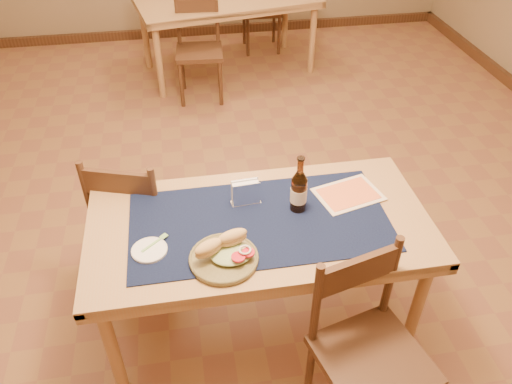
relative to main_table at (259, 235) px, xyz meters
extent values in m
cube|color=brown|center=(0.00, 0.80, -0.68)|extent=(6.00, 7.00, 0.02)
cylinder|color=#9D764A|center=(-0.72, -0.32, -0.31)|extent=(0.06, 0.06, 0.71)
cylinder|color=#9D764A|center=(0.72, -0.32, -0.31)|extent=(0.06, 0.06, 0.71)
cylinder|color=#9D764A|center=(-0.72, 0.32, -0.31)|extent=(0.06, 0.06, 0.71)
cylinder|color=#9D764A|center=(0.72, 0.32, -0.31)|extent=(0.06, 0.06, 0.71)
cube|color=#9D764A|center=(0.00, 0.00, 0.06)|extent=(1.60, 0.80, 0.04)
cube|color=#0E1A36|center=(0.00, 0.00, 0.09)|extent=(1.20, 0.60, 0.01)
cube|color=#452A18|center=(0.00, 4.27, -0.62)|extent=(6.00, 0.06, 0.10)
cylinder|color=#9D764A|center=(-0.46, 2.75, -0.31)|extent=(0.06, 0.06, 0.71)
cylinder|color=#9D764A|center=(1.08, 3.05, -0.31)|extent=(0.06, 0.06, 0.71)
cylinder|color=#9D764A|center=(-0.60, 3.45, -0.31)|extent=(0.06, 0.06, 0.71)
cylinder|color=#9D764A|center=(0.95, 3.74, -0.31)|extent=(0.06, 0.06, 0.71)
cube|color=#9D764A|center=(0.24, 3.25, 0.06)|extent=(1.86, 1.17, 0.04)
cylinder|color=#452A18|center=(-0.37, 0.64, -0.44)|extent=(0.04, 0.04, 0.45)
cylinder|color=#452A18|center=(-0.71, 0.75, -0.44)|extent=(0.04, 0.04, 0.45)
cylinder|color=#452A18|center=(-0.48, 0.29, -0.44)|extent=(0.04, 0.04, 0.45)
cylinder|color=#452A18|center=(-0.82, 0.41, -0.44)|extent=(0.04, 0.04, 0.45)
cube|color=#452A18|center=(-0.59, 0.52, -0.22)|extent=(0.53, 0.53, 0.04)
cube|color=#452A18|center=(-0.65, 0.34, 0.13)|extent=(0.35, 0.14, 0.14)
cylinder|color=#452A18|center=(-0.48, 0.28, 0.01)|extent=(0.04, 0.04, 0.46)
cylinder|color=#452A18|center=(-0.83, 0.40, 0.01)|extent=(0.04, 0.04, 0.46)
cylinder|color=#452A18|center=(0.15, -0.48, -0.44)|extent=(0.04, 0.04, 0.46)
cylinder|color=#452A18|center=(0.51, -0.39, -0.44)|extent=(0.04, 0.04, 0.46)
cube|color=#452A18|center=(0.38, -0.61, -0.21)|extent=(0.52, 0.52, 0.04)
cube|color=#452A18|center=(0.33, -0.42, 0.15)|extent=(0.36, 0.12, 0.14)
cylinder|color=#452A18|center=(0.15, -0.47, 0.02)|extent=(0.04, 0.04, 0.47)
cylinder|color=#452A18|center=(0.51, -0.38, 0.02)|extent=(0.04, 0.04, 0.47)
cylinder|color=#452A18|center=(-0.28, 2.53, -0.44)|extent=(0.04, 0.04, 0.45)
cylinder|color=#452A18|center=(0.08, 2.50, -0.44)|extent=(0.04, 0.04, 0.45)
cylinder|color=#452A18|center=(-0.25, 2.89, -0.44)|extent=(0.04, 0.04, 0.45)
cylinder|color=#452A18|center=(0.10, 2.86, -0.44)|extent=(0.04, 0.04, 0.45)
cube|color=#452A18|center=(-0.09, 2.69, -0.22)|extent=(0.45, 0.45, 0.04)
cube|color=#452A18|center=(-0.07, 2.88, 0.13)|extent=(0.36, 0.06, 0.14)
cylinder|color=#452A18|center=(-0.25, 2.90, 0.01)|extent=(0.04, 0.04, 0.46)
cylinder|color=#452A18|center=(0.10, 2.87, 0.01)|extent=(0.04, 0.04, 0.46)
cylinder|color=#452A18|center=(0.85, 3.90, -0.45)|extent=(0.03, 0.03, 0.43)
cylinder|color=#452A18|center=(0.51, 3.91, -0.45)|extent=(0.03, 0.03, 0.43)
cylinder|color=#452A18|center=(0.84, 3.56, -0.45)|extent=(0.03, 0.03, 0.43)
cylinder|color=#452A18|center=(0.50, 3.57, -0.45)|extent=(0.03, 0.03, 0.43)
cube|color=#452A18|center=(0.67, 3.73, -0.23)|extent=(0.42, 0.42, 0.04)
cylinder|color=olive|center=(-0.19, -0.22, 0.10)|extent=(0.30, 0.30, 0.02)
torus|color=olive|center=(-0.19, -0.22, 0.10)|extent=(0.30, 0.30, 0.01)
ellipsoid|color=#A1B57C|center=(-0.16, -0.22, 0.12)|extent=(0.18, 0.14, 0.03)
ellipsoid|color=tan|center=(-0.25, -0.22, 0.16)|extent=(0.14, 0.11, 0.07)
ellipsoid|color=tan|center=(-0.15, -0.17, 0.17)|extent=(0.14, 0.09, 0.07)
cylinder|color=red|center=(-0.14, -0.26, 0.14)|extent=(0.06, 0.06, 0.01)
cylinder|color=red|center=(-0.09, -0.24, 0.14)|extent=(0.06, 0.06, 0.01)
torus|color=silver|center=(-0.10, -0.24, 0.15)|extent=(0.06, 0.06, 0.01)
cylinder|color=white|center=(-0.51, -0.11, 0.09)|extent=(0.16, 0.16, 0.01)
torus|color=white|center=(-0.51, -0.11, 0.10)|extent=(0.16, 0.16, 0.01)
cube|color=#7EBB66|center=(-0.50, -0.09, 0.10)|extent=(0.09, 0.08, 0.00)
cube|color=#7EBB66|center=(-0.44, -0.04, 0.10)|extent=(0.04, 0.04, 0.00)
cylinder|color=#49260D|center=(0.20, 0.06, 0.17)|extent=(0.08, 0.08, 0.17)
cone|color=#49260D|center=(0.20, 0.06, 0.28)|extent=(0.08, 0.08, 0.05)
cylinder|color=#49260D|center=(0.20, 0.06, 0.34)|extent=(0.03, 0.03, 0.07)
cylinder|color=#49260D|center=(0.20, 0.06, 0.38)|extent=(0.04, 0.04, 0.01)
cylinder|color=beige|center=(0.20, 0.06, 0.17)|extent=(0.08, 0.08, 0.07)
cube|color=white|center=(-0.04, 0.14, 0.09)|extent=(0.15, 0.06, 0.00)
cube|color=white|center=(-0.04, 0.12, 0.15)|extent=(0.13, 0.01, 0.12)
cube|color=white|center=(-0.04, 0.17, 0.15)|extent=(0.13, 0.01, 0.12)
cube|color=white|center=(-0.04, 0.14, 0.15)|extent=(0.13, 0.04, 0.11)
cube|color=#46ABE1|center=(-0.04, 0.13, 0.16)|extent=(0.09, 0.01, 0.04)
cube|color=beige|center=(0.47, 0.12, 0.09)|extent=(0.36, 0.30, 0.00)
cube|color=orange|center=(0.47, 0.12, 0.09)|extent=(0.31, 0.25, 0.00)
camera|label=1|loc=(-0.30, -1.70, 1.65)|focal=35.00mm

